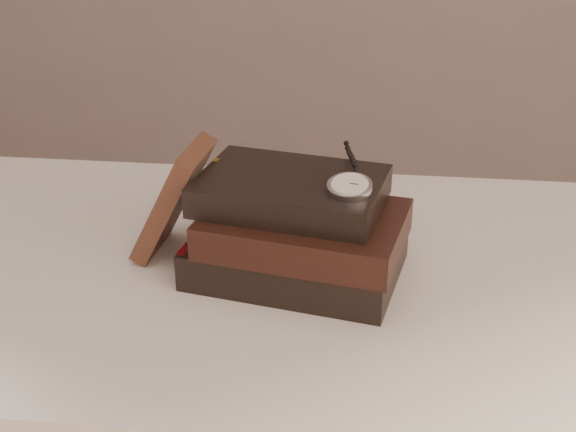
# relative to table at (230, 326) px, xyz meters

# --- Properties ---
(table) EXTENTS (1.00, 0.60, 0.75)m
(table) POSITION_rel_table_xyz_m (0.00, 0.00, 0.00)
(table) COLOR white
(table) RESTS_ON ground
(book_stack) EXTENTS (0.27, 0.21, 0.12)m
(book_stack) POSITION_rel_table_xyz_m (0.09, -0.01, 0.15)
(book_stack) COLOR black
(book_stack) RESTS_ON table
(journal) EXTENTS (0.10, 0.10, 0.15)m
(journal) POSITION_rel_table_xyz_m (-0.07, 0.02, 0.16)
(journal) COLOR #3B1F16
(journal) RESTS_ON table
(pocket_watch) EXTENTS (0.06, 0.15, 0.02)m
(pocket_watch) POSITION_rel_table_xyz_m (0.15, -0.03, 0.22)
(pocket_watch) COLOR silver
(pocket_watch) RESTS_ON book_stack
(eyeglasses) EXTENTS (0.12, 0.13, 0.05)m
(eyeglasses) POSITION_rel_table_xyz_m (0.02, 0.08, 0.16)
(eyeglasses) COLOR silver
(eyeglasses) RESTS_ON book_stack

